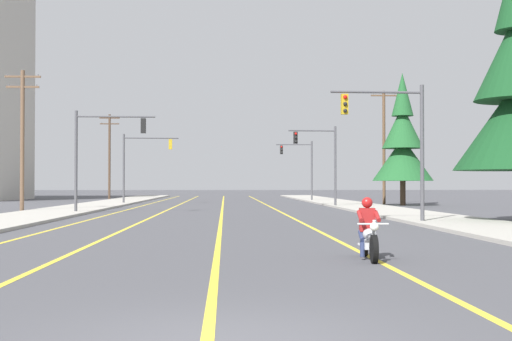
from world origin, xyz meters
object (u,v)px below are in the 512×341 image
object	(u,v)px
motorcycle_with_rider	(368,234)
traffic_signal_mid_left	(140,158)
traffic_signal_mid_right	(322,155)
traffic_signal_near_left	(99,146)
utility_pole_right_far	(384,145)
traffic_signal_near_right	(396,133)
traffic_signal_far_right	(302,162)
utility_pole_left_near	(22,135)
utility_pole_left_far	(109,154)
conifer_tree_right_verge_far	(403,145)

from	to	relation	value
motorcycle_with_rider	traffic_signal_mid_left	size ratio (longest dim) A/B	0.35
traffic_signal_mid_right	traffic_signal_near_left	bearing A→B (deg)	-144.55
utility_pole_right_far	traffic_signal_mid_right	bearing A→B (deg)	-131.49
traffic_signal_near_left	utility_pole_right_far	distance (m)	28.00
traffic_signal_near_right	traffic_signal_far_right	xyz separation A→B (m)	(0.30, 41.38, -0.03)
traffic_signal_near_left	traffic_signal_near_right	bearing A→B (deg)	-37.97
traffic_signal_mid_left	utility_pole_left_near	world-z (taller)	utility_pole_left_near
traffic_signal_near_left	motorcycle_with_rider	bearing A→B (deg)	-67.40
motorcycle_with_rider	traffic_signal_near_right	distance (m)	15.49
traffic_signal_far_right	utility_pole_left_far	distance (m)	22.08
traffic_signal_far_right	utility_pole_left_near	bearing A→B (deg)	-127.07
traffic_signal_near_right	traffic_signal_mid_right	xyz separation A→B (m)	(-0.18, 22.57, -0.03)
traffic_signal_mid_left	traffic_signal_near_right	bearing A→B (deg)	-64.45
traffic_signal_near_left	conifer_tree_right_verge_far	size ratio (longest dim) A/B	0.57
utility_pole_right_far	motorcycle_with_rider	bearing A→B (deg)	-103.30
traffic_signal_mid_left	conifer_tree_right_verge_far	size ratio (longest dim) A/B	0.57
utility_pole_right_far	conifer_tree_right_verge_far	xyz separation A→B (m)	(0.80, -3.35, -0.14)
traffic_signal_mid_right	traffic_signal_near_right	bearing A→B (deg)	-89.54
traffic_signal_near_left	utility_pole_left_near	distance (m)	5.65
traffic_signal_mid_left	conifer_tree_right_verge_far	bearing A→B (deg)	-13.24
motorcycle_with_rider	utility_pole_left_far	bearing A→B (deg)	104.53
utility_pole_left_near	utility_pole_left_far	distance (m)	34.52
utility_pole_left_far	conifer_tree_right_verge_far	size ratio (longest dim) A/B	0.87
traffic_signal_far_right	utility_pole_left_near	xyz separation A→B (m)	(-20.69, -27.38, 0.82)
motorcycle_with_rider	conifer_tree_right_verge_far	bearing A→B (deg)	74.61
utility_pole_left_near	conifer_tree_right_verge_far	xyz separation A→B (m)	(27.42, 12.49, 0.18)
utility_pole_left_far	conifer_tree_right_verge_far	xyz separation A→B (m)	(27.60, -22.04, -0.14)
traffic_signal_far_right	motorcycle_with_rider	bearing A→B (deg)	-94.64
utility_pole_left_far	traffic_signal_far_right	bearing A→B (deg)	-18.88
utility_pole_left_near	conifer_tree_right_verge_far	distance (m)	30.13
traffic_signal_mid_right	utility_pole_left_near	bearing A→B (deg)	-157.00
traffic_signal_mid_right	utility_pole_left_near	xyz separation A→B (m)	(-20.20, -8.58, 0.82)
traffic_signal_near_right	utility_pole_right_far	distance (m)	30.50
traffic_signal_far_right	traffic_signal_near_right	bearing A→B (deg)	-90.42
traffic_signal_far_right	utility_pole_right_far	bearing A→B (deg)	-62.77
utility_pole_right_far	conifer_tree_right_verge_far	size ratio (longest dim) A/B	0.90
traffic_signal_far_right	traffic_signal_mid_right	bearing A→B (deg)	-91.47
motorcycle_with_rider	traffic_signal_near_right	world-z (taller)	traffic_signal_near_right
traffic_signal_near_right	utility_pole_left_near	bearing A→B (deg)	145.54
traffic_signal_near_left	utility_pole_right_far	world-z (taller)	utility_pole_right_far
traffic_signal_near_left	utility_pole_left_near	world-z (taller)	utility_pole_left_near
traffic_signal_mid_left	utility_pole_left_far	bearing A→B (deg)	107.82
traffic_signal_near_left	utility_pole_left_near	size ratio (longest dim) A/B	0.69
traffic_signal_mid_right	utility_pole_left_near	distance (m)	21.96
traffic_signal_near_left	conifer_tree_right_verge_far	world-z (taller)	conifer_tree_right_verge_far
utility_pole_right_far	conifer_tree_right_verge_far	bearing A→B (deg)	-76.65
traffic_signal_mid_left	utility_pole_right_far	bearing A→B (deg)	-4.99
traffic_signal_mid_left	utility_pole_left_far	world-z (taller)	utility_pole_left_far
traffic_signal_far_right	conifer_tree_right_verge_far	size ratio (longest dim) A/B	0.57
motorcycle_with_rider	utility_pole_left_near	bearing A→B (deg)	119.55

